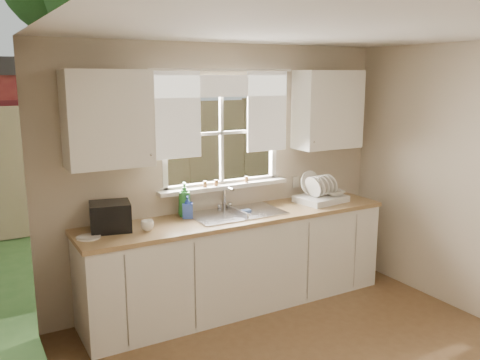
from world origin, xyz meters
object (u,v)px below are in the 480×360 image
black_appliance (110,216)px  dish_rack (320,195)px  soap_bottle_a (185,199)px  cup (147,225)px

black_appliance → dish_rack: bearing=9.0°
soap_bottle_a → black_appliance: 0.73m
dish_rack → black_appliance: (-2.17, 0.09, 0.05)m
soap_bottle_a → dish_rack: bearing=6.8°
dish_rack → soap_bottle_a: soap_bottle_a is taller
cup → black_appliance: (-0.27, 0.16, 0.08)m
dish_rack → cup: (-1.90, -0.07, -0.03)m
black_appliance → soap_bottle_a: bearing=19.0°
cup → black_appliance: 0.32m
dish_rack → black_appliance: bearing=177.6°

